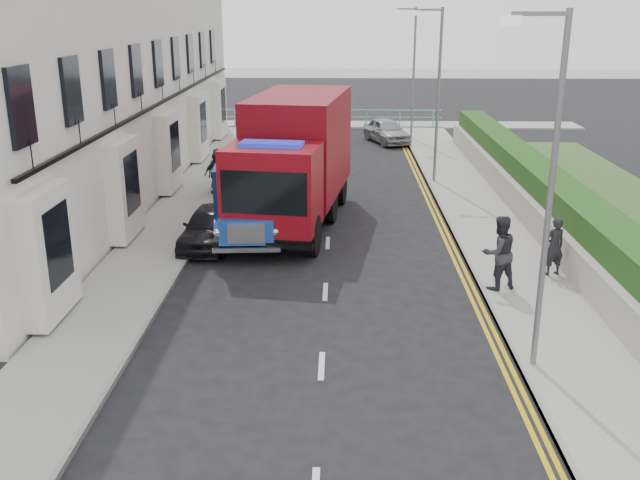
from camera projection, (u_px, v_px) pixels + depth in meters
The scene contains 22 objects.
ground at pixel (324, 325), 16.52m from camera, with size 120.00×120.00×0.00m, color black.
pavement_west at pixel (182, 213), 25.17m from camera, with size 2.40×38.00×0.12m, color gray.
pavement_east at pixel (480, 216), 24.91m from camera, with size 2.60×38.00×0.12m, color gray.
promenade at pixel (334, 125), 44.04m from camera, with size 30.00×2.50×0.12m, color gray.
sea_plane at pixel (336, 78), 73.50m from camera, with size 120.00×120.00×0.00m, color slate.
terrace_west at pixel (81, 2), 26.86m from camera, with size 6.31×30.20×14.25m.
garden_east at pixel (538, 193), 24.60m from camera, with size 1.45×28.00×1.75m.
seafront_railing at pixel (334, 118), 43.12m from camera, with size 13.00×0.08×1.11m.
lamp_near at pixel (546, 177), 13.26m from camera, with size 1.23×0.18×7.00m.
lamp_mid at pixel (436, 86), 28.46m from camera, with size 1.23×0.18×7.00m.
lamp_far at pixel (412, 66), 37.96m from camera, with size 1.23×0.18×7.00m.
bedford_lorry at pixel (250, 210), 21.72m from camera, with size 2.38×5.28×2.44m.
red_lorry at pixel (295, 157), 23.63m from camera, with size 3.84×8.38×4.23m.
parked_car_front at pixel (210, 226), 21.81m from camera, with size 1.45×3.60×1.23m, color black.
parked_car_mid at pixel (264, 176), 27.75m from camera, with size 1.56×4.47×1.47m, color #5D97C8.
parked_car_rear at pixel (248, 178), 27.79m from camera, with size 1.80×4.43×1.29m, color silver.
seafront_car_left at pixel (301, 119), 41.87m from camera, with size 2.43×5.27×1.47m, color black.
seafront_car_right at pixel (387, 131), 38.41m from camera, with size 1.54×3.83×1.31m, color #999A9E.
pedestrian_east_near at pixel (554, 246), 19.02m from camera, with size 0.59×0.38×1.61m, color black.
pedestrian_east_far at pixel (499, 253), 18.04m from camera, with size 0.94×0.73×1.94m, color #2D2B34.
pedestrian_west_near at pixel (216, 174), 27.37m from camera, with size 0.92×0.38×1.57m, color #1B2131.
pedestrian_west_far at pixel (218, 169), 27.90m from camera, with size 0.81×0.53×1.66m, color #3C2B2B.
Camera 1 is at (0.31, -15.08, 7.02)m, focal length 40.00 mm.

